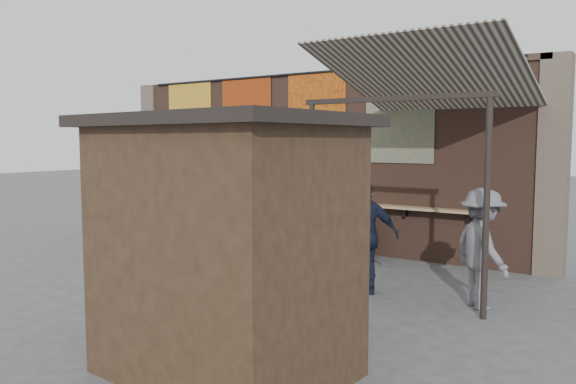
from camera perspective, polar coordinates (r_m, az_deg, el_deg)
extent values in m
plane|color=#474749|center=(11.15, -5.25, -7.53)|extent=(70.00, 70.00, 0.00)
cube|color=brown|center=(13.08, 2.22, 3.21)|extent=(10.00, 0.40, 4.00)
cube|color=#4C4238|center=(16.44, -13.38, 3.49)|extent=(0.50, 0.50, 4.00)
cube|color=#4C4238|center=(11.23, 25.36, 2.38)|extent=(0.50, 0.50, 4.00)
cube|color=#9E7A51|center=(12.83, 1.33, -0.85)|extent=(8.00, 0.32, 0.05)
cube|color=white|center=(12.37, 4.41, -0.44)|extent=(0.57, 0.30, 0.23)
cube|color=#943615|center=(15.14, -9.95, 7.20)|extent=(1.50, 0.02, 2.00)
cube|color=#F54F0E|center=(13.88, -4.27, 7.45)|extent=(1.50, 0.02, 2.00)
cube|color=#B95B17|center=(12.74, 2.86, 7.66)|extent=(1.50, 0.02, 2.00)
cube|color=navy|center=(11.82, 11.25, 7.75)|extent=(1.50, 0.02, 2.00)
cylinder|color=black|center=(12.97, 1.70, 11.96)|extent=(9.50, 0.06, 0.06)
imported|color=#808BBB|center=(14.91, -11.23, -1.05)|extent=(0.65, 0.45, 1.71)
imported|color=#33282B|center=(14.29, -8.66, -1.79)|extent=(0.87, 0.78, 1.45)
imported|color=black|center=(9.09, 7.76, -4.45)|extent=(1.18, 0.98, 1.88)
imported|color=slate|center=(8.74, 19.08, -5.43)|extent=(1.29, 1.26, 1.77)
imported|color=#8F6A5B|center=(10.99, 3.20, -3.12)|extent=(1.00, 0.89, 1.73)
cube|color=black|center=(5.90, -6.40, -6.14)|extent=(2.53, 1.98, 2.60)
cube|color=black|center=(5.79, -6.54, 7.17)|extent=(2.84, 2.27, 0.12)
cube|color=gold|center=(6.50, -0.65, 0.15)|extent=(1.20, 0.13, 0.50)
cube|color=#473321|center=(6.65, -0.64, -7.90)|extent=(1.99, 0.25, 0.06)
cube|color=beige|center=(9.96, 14.17, 11.36)|extent=(3.20, 3.28, 0.97)
cube|color=#33261C|center=(11.50, 17.00, 12.45)|extent=(3.30, 0.08, 0.12)
cube|color=black|center=(8.53, 10.59, 9.31)|extent=(3.00, 0.08, 0.08)
cylinder|color=black|center=(9.21, 2.42, -0.44)|extent=(0.09, 0.09, 3.10)
cylinder|color=black|center=(8.10, 19.52, -1.52)|extent=(0.09, 0.09, 3.10)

